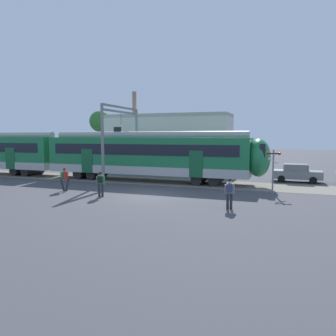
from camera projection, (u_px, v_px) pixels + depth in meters
ground_plane at (145, 196)px, 21.44m from camera, size 160.00×160.00×0.00m
track_bed at (44, 176)px, 32.42m from camera, size 80.00×4.40×0.01m
pedestrian_red at (64, 177)px, 23.41m from camera, size 0.66×0.57×1.67m
pedestrian_green at (101, 182)px, 21.07m from camera, size 0.52×0.71×1.67m
pedestrian_grey at (230, 191)px, 17.66m from camera, size 0.54×0.67×1.67m
parked_car_grey at (297, 173)px, 28.01m from camera, size 4.03×1.82×1.54m
catenary_gantry at (121, 132)px, 29.09m from camera, size 0.24×6.64×6.53m
crossing_signal at (273, 164)px, 22.31m from camera, size 0.96×0.21×3.00m
background_building at (168, 142)px, 38.27m from camera, size 14.37×5.00×9.20m
street_tree_left at (100, 122)px, 45.14m from camera, size 2.93×2.93×7.38m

